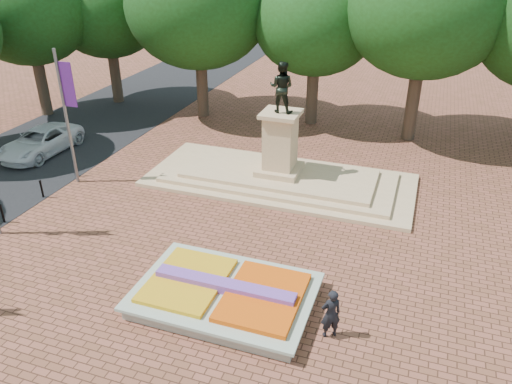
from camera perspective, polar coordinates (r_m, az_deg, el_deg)
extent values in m
plane|color=brown|center=(20.21, -4.02, -8.41)|extent=(90.00, 90.00, 0.00)
cube|color=black|center=(31.77, -25.99, 2.76)|extent=(9.00, 90.00, 0.02)
cube|color=gray|center=(18.30, -3.59, -11.92)|extent=(6.00, 4.00, 0.45)
cube|color=#A1AE9D|center=(18.13, -3.61, -11.25)|extent=(6.30, 4.30, 0.12)
cube|color=#F4560D|center=(17.64, 0.82, -11.92)|extent=(2.60, 3.40, 0.22)
cube|color=gold|center=(18.57, -7.82, -9.95)|extent=(2.60, 3.40, 0.18)
cube|color=#583798|center=(17.99, -3.63, -10.70)|extent=(5.20, 0.55, 0.38)
cube|color=tan|center=(26.63, 2.68, 1.35)|extent=(14.00, 6.00, 0.20)
cube|color=tan|center=(26.54, 2.68, 1.73)|extent=(12.00, 5.00, 0.20)
cube|color=tan|center=(26.45, 2.69, 2.12)|extent=(10.00, 4.00, 0.20)
cube|color=tan|center=(26.35, 2.71, 2.61)|extent=(2.20, 2.20, 0.30)
cube|color=tan|center=(25.73, 2.78, 5.75)|extent=(1.50, 1.50, 2.80)
cube|color=tan|center=(25.22, 2.86, 8.91)|extent=(1.90, 1.90, 0.20)
imported|color=black|center=(24.82, 2.93, 11.87)|extent=(1.22, 0.95, 2.50)
cylinder|color=#37261E|center=(41.20, -15.22, 12.79)|extent=(0.80, 0.80, 4.00)
ellipsoid|color=#15330E|center=(40.34, -16.08, 19.22)|extent=(8.80, 8.80, 7.48)
cylinder|color=#37261E|center=(37.39, -4.71, 12.19)|extent=(0.80, 0.80, 4.00)
ellipsoid|color=#15330E|center=(36.44, -5.01, 19.33)|extent=(8.80, 8.80, 7.48)
cylinder|color=#37261E|center=(35.23, 5.99, 11.17)|extent=(0.80, 0.80, 4.00)
ellipsoid|color=#15330E|center=(34.22, 6.39, 18.73)|extent=(8.80, 8.80, 7.48)
cylinder|color=#37261E|center=(34.38, 17.53, 9.64)|extent=(0.80, 0.80, 4.00)
ellipsoid|color=#15330E|center=(33.34, 18.71, 17.30)|extent=(8.80, 8.80, 7.48)
cylinder|color=#37261E|center=(39.58, -23.51, 10.78)|extent=(0.80, 0.80, 3.84)
ellipsoid|color=#15330E|center=(38.70, -24.79, 17.11)|extent=(8.40, 8.40, 7.14)
cylinder|color=slate|center=(27.09, -20.83, 7.79)|extent=(0.16, 0.16, 7.00)
cube|color=#531B73|center=(26.30, -20.71, 11.40)|extent=(0.70, 0.04, 2.20)
cylinder|color=black|center=(25.50, -27.00, -2.26)|extent=(0.10, 0.10, 0.90)
sphere|color=black|center=(25.30, -27.22, -1.34)|extent=(0.12, 0.12, 0.12)
cylinder|color=black|center=(27.09, -23.28, 0.27)|extent=(0.10, 0.10, 0.90)
sphere|color=black|center=(26.89, -23.47, 1.16)|extent=(0.12, 0.12, 0.12)
cylinder|color=black|center=(28.82, -20.00, 2.51)|extent=(0.10, 0.10, 0.90)
sphere|color=black|center=(28.64, -20.15, 3.36)|extent=(0.12, 0.12, 0.12)
imported|color=silver|center=(32.54, -23.41, 5.31)|extent=(2.64, 5.54, 1.53)
imported|color=black|center=(16.73, 8.55, -13.58)|extent=(0.80, 0.73, 1.84)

